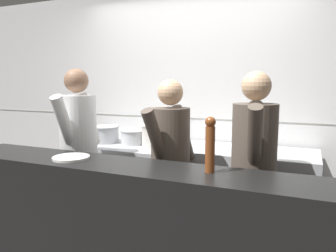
# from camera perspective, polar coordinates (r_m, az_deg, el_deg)

# --- Properties ---
(wall_back_tiled) EXTENTS (8.00, 0.06, 2.60)m
(wall_back_tiled) POSITION_cam_1_polar(r_m,az_deg,el_deg) (3.70, 3.91, 3.72)
(wall_back_tiled) COLOR white
(wall_back_tiled) RESTS_ON ground_plane
(oven_range) EXTENTS (1.08, 0.71, 0.87)m
(oven_range) POSITION_cam_1_polar(r_m,az_deg,el_deg) (3.73, -6.66, -9.78)
(oven_range) COLOR #38383D
(oven_range) RESTS_ON ground_plane
(prep_counter) EXTENTS (1.31, 0.65, 0.91)m
(prep_counter) POSITION_cam_1_polar(r_m,az_deg,el_deg) (3.31, 13.04, -11.92)
(prep_counter) COLOR #B7BABF
(prep_counter) RESTS_ON ground_plane
(pass_counter) EXTENTS (2.96, 0.45, 0.99)m
(pass_counter) POSITION_cam_1_polar(r_m,az_deg,el_deg) (2.43, -6.34, -18.30)
(pass_counter) COLOR black
(pass_counter) RESTS_ON ground_plane
(stock_pot) EXTENTS (0.34, 0.34, 0.18)m
(stock_pot) POSITION_cam_1_polar(r_m,az_deg,el_deg) (3.79, -10.99, -1.32)
(stock_pot) COLOR #B7BABF
(stock_pot) RESTS_ON oven_range
(sauce_pot) EXTENTS (0.28, 0.28, 0.15)m
(sauce_pot) POSITION_cam_1_polar(r_m,az_deg,el_deg) (3.64, -6.06, -1.84)
(sauce_pot) COLOR #B7BABF
(sauce_pot) RESTS_ON oven_range
(braising_pot) EXTENTS (0.33, 0.33, 0.23)m
(braising_pot) POSITION_cam_1_polar(r_m,az_deg,el_deg) (3.48, -2.06, -1.59)
(braising_pot) COLOR beige
(braising_pot) RESTS_ON oven_range
(mixing_bowl_steel) EXTENTS (0.26, 0.26, 0.09)m
(mixing_bowl_steel) POSITION_cam_1_polar(r_m,az_deg,el_deg) (3.25, 14.23, -3.15)
(mixing_bowl_steel) COLOR #B7BABF
(mixing_bowl_steel) RESTS_ON prep_counter
(plated_dish_main) EXTENTS (0.27, 0.27, 0.02)m
(plated_dish_main) POSITION_cam_1_polar(r_m,az_deg,el_deg) (2.53, -16.53, -5.30)
(plated_dish_main) COLOR white
(plated_dish_main) RESTS_ON pass_counter
(pepper_mill) EXTENTS (0.07, 0.07, 0.35)m
(pepper_mill) POSITION_cam_1_polar(r_m,az_deg,el_deg) (2.05, 7.34, -3.05)
(pepper_mill) COLOR brown
(pepper_mill) RESTS_ON pass_counter
(chef_head_cook) EXTENTS (0.38, 0.73, 1.68)m
(chef_head_cook) POSITION_cam_1_polar(r_m,az_deg,el_deg) (3.19, -15.26, -3.84)
(chef_head_cook) COLOR black
(chef_head_cook) RESTS_ON ground_plane
(chef_sous) EXTENTS (0.38, 0.69, 1.58)m
(chef_sous) POSITION_cam_1_polar(r_m,az_deg,el_deg) (2.72, 0.41, -6.76)
(chef_sous) COLOR black
(chef_sous) RESTS_ON ground_plane
(chef_line) EXTENTS (0.38, 0.72, 1.63)m
(chef_line) POSITION_cam_1_polar(r_m,az_deg,el_deg) (2.56, 14.65, -7.18)
(chef_line) COLOR black
(chef_line) RESTS_ON ground_plane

